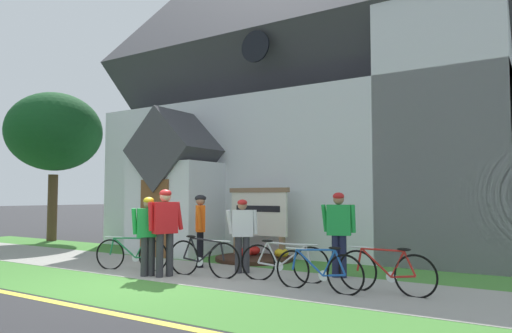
{
  "coord_description": "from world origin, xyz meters",
  "views": [
    {
      "loc": [
        6.63,
        -6.25,
        1.65
      ],
      "look_at": [
        0.71,
        3.11,
        2.35
      ],
      "focal_mm": 32.73,
      "sensor_mm": 36.0,
      "label": 1
    }
  ],
  "objects_px": {
    "bicycle_red": "(203,258)",
    "cyclist_in_white_jersey": "(339,227)",
    "bicycle_yellow": "(132,254)",
    "yard_deciduous_tree": "(54,132)",
    "cyclist_in_green_jersey": "(242,231)",
    "bicycle_black": "(284,262)",
    "bicycle_white": "(386,272)",
    "cyclist_in_orange_jersey": "(148,230)",
    "cyclist_in_red_jersey": "(200,225)",
    "cyclist_in_blue_jersey": "(165,225)",
    "church_sign": "(259,214)",
    "bicycle_silver": "(318,270)"
  },
  "relations": [
    {
      "from": "bicycle_red",
      "to": "cyclist_in_white_jersey",
      "type": "distance_m",
      "value": 2.85
    },
    {
      "from": "bicycle_red",
      "to": "bicycle_yellow",
      "type": "distance_m",
      "value": 1.87
    },
    {
      "from": "yard_deciduous_tree",
      "to": "cyclist_in_green_jersey",
      "type": "bearing_deg",
      "value": -12.69
    },
    {
      "from": "bicycle_red",
      "to": "cyclist_in_green_jersey",
      "type": "xyz_separation_m",
      "value": [
        0.46,
        0.76,
        0.53
      ]
    },
    {
      "from": "bicycle_yellow",
      "to": "bicycle_black",
      "type": "bearing_deg",
      "value": 9.42
    },
    {
      "from": "bicycle_red",
      "to": "bicycle_white",
      "type": "distance_m",
      "value": 3.69
    },
    {
      "from": "bicycle_yellow",
      "to": "cyclist_in_white_jersey",
      "type": "distance_m",
      "value": 4.6
    },
    {
      "from": "cyclist_in_white_jersey",
      "to": "bicycle_black",
      "type": "bearing_deg",
      "value": -126.86
    },
    {
      "from": "bicycle_black",
      "to": "cyclist_in_orange_jersey",
      "type": "relative_size",
      "value": 1.07
    },
    {
      "from": "bicycle_black",
      "to": "bicycle_yellow",
      "type": "distance_m",
      "value": 3.59
    },
    {
      "from": "bicycle_yellow",
      "to": "bicycle_white",
      "type": "relative_size",
      "value": 0.95
    },
    {
      "from": "cyclist_in_green_jersey",
      "to": "cyclist_in_red_jersey",
      "type": "relative_size",
      "value": 0.94
    },
    {
      "from": "cyclist_in_blue_jersey",
      "to": "church_sign",
      "type": "bearing_deg",
      "value": 85.97
    },
    {
      "from": "bicycle_red",
      "to": "bicycle_white",
      "type": "xyz_separation_m",
      "value": [
        3.68,
        0.33,
        -0.01
      ]
    },
    {
      "from": "bicycle_yellow",
      "to": "bicycle_white",
      "type": "distance_m",
      "value": 5.57
    },
    {
      "from": "bicycle_yellow",
      "to": "church_sign",
      "type": "bearing_deg",
      "value": 63.9
    },
    {
      "from": "bicycle_red",
      "to": "cyclist_in_blue_jersey",
      "type": "bearing_deg",
      "value": -143.39
    },
    {
      "from": "bicycle_red",
      "to": "bicycle_white",
      "type": "bearing_deg",
      "value": 5.11
    },
    {
      "from": "bicycle_white",
      "to": "cyclist_in_white_jersey",
      "type": "bearing_deg",
      "value": 140.52
    },
    {
      "from": "cyclist_in_green_jersey",
      "to": "cyclist_in_red_jersey",
      "type": "height_order",
      "value": "cyclist_in_red_jersey"
    },
    {
      "from": "bicycle_silver",
      "to": "cyclist_in_green_jersey",
      "type": "distance_m",
      "value": 2.4
    },
    {
      "from": "bicycle_black",
      "to": "bicycle_white",
      "type": "bearing_deg",
      "value": -1.51
    },
    {
      "from": "bicycle_red",
      "to": "bicycle_black",
      "type": "xyz_separation_m",
      "value": [
        1.68,
        0.38,
        -0.01
      ]
    },
    {
      "from": "bicycle_red",
      "to": "cyclist_in_green_jersey",
      "type": "distance_m",
      "value": 1.03
    },
    {
      "from": "church_sign",
      "to": "bicycle_red",
      "type": "xyz_separation_m",
      "value": [
        0.4,
        -2.78,
        -0.81
      ]
    },
    {
      "from": "bicycle_white",
      "to": "cyclist_in_blue_jersey",
      "type": "bearing_deg",
      "value": -169.55
    },
    {
      "from": "cyclist_in_blue_jersey",
      "to": "bicycle_yellow",
      "type": "bearing_deg",
      "value": 168.08
    },
    {
      "from": "church_sign",
      "to": "cyclist_in_blue_jersey",
      "type": "bearing_deg",
      "value": -94.03
    },
    {
      "from": "bicycle_red",
      "to": "cyclist_in_red_jersey",
      "type": "distance_m",
      "value": 1.37
    },
    {
      "from": "cyclist_in_green_jersey",
      "to": "yard_deciduous_tree",
      "type": "height_order",
      "value": "yard_deciduous_tree"
    },
    {
      "from": "bicycle_red",
      "to": "bicycle_black",
      "type": "relative_size",
      "value": 0.99
    },
    {
      "from": "bicycle_silver",
      "to": "yard_deciduous_tree",
      "type": "height_order",
      "value": "yard_deciduous_tree"
    },
    {
      "from": "bicycle_white",
      "to": "cyclist_in_red_jersey",
      "type": "height_order",
      "value": "cyclist_in_red_jersey"
    },
    {
      "from": "church_sign",
      "to": "bicycle_white",
      "type": "bearing_deg",
      "value": -31.05
    },
    {
      "from": "church_sign",
      "to": "cyclist_in_orange_jersey",
      "type": "bearing_deg",
      "value": -99.62
    },
    {
      "from": "cyclist_in_green_jersey",
      "to": "cyclist_in_blue_jersey",
      "type": "height_order",
      "value": "cyclist_in_blue_jersey"
    },
    {
      "from": "bicycle_silver",
      "to": "yard_deciduous_tree",
      "type": "xyz_separation_m",
      "value": [
        -12.19,
        3.11,
        3.67
      ]
    },
    {
      "from": "bicycle_silver",
      "to": "bicycle_yellow",
      "type": "xyz_separation_m",
      "value": [
        -4.49,
        -0.11,
        -0.0
      ]
    },
    {
      "from": "bicycle_silver",
      "to": "cyclist_in_orange_jersey",
      "type": "bearing_deg",
      "value": -172.07
    },
    {
      "from": "church_sign",
      "to": "cyclist_in_red_jersey",
      "type": "xyz_separation_m",
      "value": [
        -0.43,
        -1.87,
        -0.21
      ]
    },
    {
      "from": "bicycle_white",
      "to": "cyclist_in_green_jersey",
      "type": "bearing_deg",
      "value": 172.38
    },
    {
      "from": "cyclist_in_white_jersey",
      "to": "yard_deciduous_tree",
      "type": "relative_size",
      "value": 0.31
    },
    {
      "from": "bicycle_yellow",
      "to": "yard_deciduous_tree",
      "type": "relative_size",
      "value": 0.3
    },
    {
      "from": "bicycle_black",
      "to": "bicycle_yellow",
      "type": "relative_size",
      "value": 1.06
    },
    {
      "from": "cyclist_in_blue_jersey",
      "to": "bicycle_silver",
      "type": "bearing_deg",
      "value": 6.52
    },
    {
      "from": "bicycle_yellow",
      "to": "yard_deciduous_tree",
      "type": "xyz_separation_m",
      "value": [
        -7.7,
        3.22,
        3.67
      ]
    },
    {
      "from": "cyclist_in_green_jersey",
      "to": "bicycle_white",
      "type": "bearing_deg",
      "value": -7.62
    },
    {
      "from": "bicycle_silver",
      "to": "cyclist_in_white_jersey",
      "type": "xyz_separation_m",
      "value": [
        -0.21,
        1.46,
        0.65
      ]
    },
    {
      "from": "bicycle_silver",
      "to": "cyclist_in_red_jersey",
      "type": "xyz_separation_m",
      "value": [
        -3.45,
        1.01,
        0.62
      ]
    },
    {
      "from": "bicycle_silver",
      "to": "cyclist_in_blue_jersey",
      "type": "bearing_deg",
      "value": -173.48
    }
  ]
}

